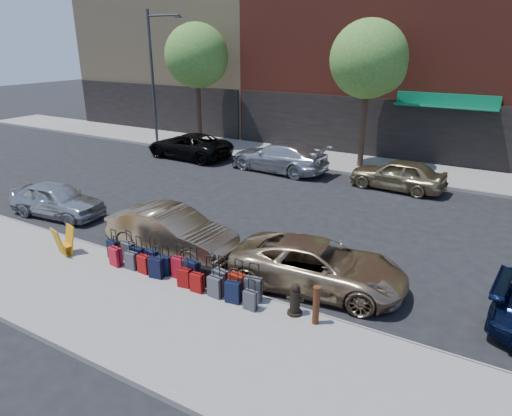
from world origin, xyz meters
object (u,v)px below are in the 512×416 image
Objects in this scene: car_near_1 at (172,232)px; car_far_1 at (279,157)px; tree_center at (371,61)px; streetlight at (154,70)px; car_near_2 at (318,265)px; bollard at (316,305)px; display_rack at (64,241)px; tree_left at (199,58)px; car_far_2 at (398,174)px; car_far_0 at (189,146)px; fire_hydrant at (295,300)px; suitcase_front_5 at (180,268)px; car_near_0 at (57,200)px.

car_far_1 is (-1.57, 10.27, 0.04)m from car_near_1.
car_near_1 is at bearing -98.99° from tree_center.
streetlight reaches higher than car_near_2.
bollard is 1.08× the size of display_rack.
bollard is 0.20× the size of car_near_2.
display_rack is at bearing -176.26° from bollard.
tree_left reaches higher than car_near_1.
car_near_1 is 1.05× the size of car_far_2.
streetlight is at bearing -93.56° from car_far_2.
car_far_0 is (-12.23, 9.88, 0.05)m from car_near_2.
car_near_2 reaches higher than bollard.
fire_hydrant is 0.16× the size of car_far_1.
tree_center is 7.33× the size of suitcase_front_5.
car_far_2 reaches higher than car_near_2.
bollard is (3.55, -14.40, -4.76)m from tree_center.
car_far_1 is at bearing -144.01° from tree_center.
bollard is 13.78m from car_far_1.
display_rack is at bearing -68.43° from tree_left.
suitcase_front_5 is 1.20× the size of fire_hydrant.
car_near_1 is at bearing 12.99° from car_far_1.
car_near_1 is at bearing 53.26° from display_rack.
tree_left is at bearing 115.68° from fire_hydrant.
car_near_1 is 0.86× the size of car_far_0.
tree_center is 13.87m from car_near_1.
car_near_0 is at bearing 153.70° from fire_hydrant.
streetlight is 17.24m from display_rack.
car_far_0 is at bearing -86.35° from car_far_2.
car_near_1 reaches higher than display_rack.
tree_center is at bearing 103.85° from bollard.
car_near_1 is at bearing 134.96° from suitcase_front_5.
car_near_0 is at bearing -19.24° from car_far_1.
car_far_1 is (-7.16, 11.77, 0.11)m from bollard.
car_near_0 is at bearing -122.26° from tree_center.
display_rack is (8.84, -14.23, -4.07)m from streetlight.
car_near_2 is at bearing -77.32° from tree_center.
car_near_0 is at bearing 160.29° from display_rack.
suitcase_front_5 is at bearing 178.64° from bollard.
car_near_0 is (5.48, -11.92, -4.00)m from streetlight.
car_far_2 is at bearing 74.85° from fire_hydrant.
car_near_0 reaches higher than fire_hydrant.
car_near_0 is 0.74× the size of car_far_1.
tree_left is 1.74× the size of car_far_2.
car_near_2 reaches higher than display_rack.
display_rack is 0.21× the size of car_near_1.
tree_left is 18.93m from car_near_2.
car_far_0 is (-7.37, 10.20, -0.02)m from car_near_1.
bollard is 0.19× the size of car_far_0.
car_far_0 is 0.97× the size of car_far_1.
car_near_0 is at bearing 10.17° from car_far_0.
car_near_0 is (-7.37, 1.68, 0.20)m from suitcase_front_5.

